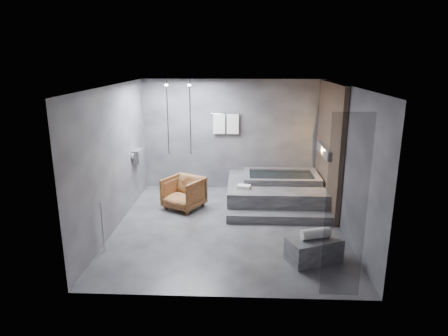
{
  "coord_description": "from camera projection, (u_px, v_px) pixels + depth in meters",
  "views": [
    {
      "loc": [
        0.24,
        -7.5,
        3.3
      ],
      "look_at": [
        -0.1,
        0.3,
        1.14
      ],
      "focal_mm": 32.0,
      "sensor_mm": 36.0,
      "label": 1
    }
  ],
  "objects": [
    {
      "name": "concrete_bench",
      "position": [
        314.0,
        250.0,
        6.68
      ],
      "size": [
        1.0,
        0.79,
        0.39
      ],
      "primitive_type": "cube",
      "rotation": [
        0.0,
        0.0,
        0.41
      ],
      "color": "#38383B",
      "rests_on": "ground"
    },
    {
      "name": "room",
      "position": [
        249.0,
        140.0,
        7.87
      ],
      "size": [
        5.0,
        5.04,
        2.82
      ],
      "color": "#2E2E31",
      "rests_on": "ground"
    },
    {
      "name": "deck_towel",
      "position": [
        244.0,
        187.0,
        8.85
      ],
      "size": [
        0.32,
        0.26,
        0.07
      ],
      "primitive_type": "cube",
      "rotation": [
        0.0,
        0.0,
        -0.23
      ],
      "color": "silver",
      "rests_on": "tub_deck"
    },
    {
      "name": "tub_deck",
      "position": [
        275.0,
        192.0,
        9.4
      ],
      "size": [
        2.2,
        2.0,
        0.5
      ],
      "primitive_type": "cube",
      "color": "#333336",
      "rests_on": "ground"
    },
    {
      "name": "tub_step",
      "position": [
        279.0,
        217.0,
        8.31
      ],
      "size": [
        2.2,
        0.36,
        0.18
      ],
      "primitive_type": "cube",
      "color": "#333336",
      "rests_on": "ground"
    },
    {
      "name": "driftwood_chair",
      "position": [
        184.0,
        193.0,
        8.99
      ],
      "size": [
        1.06,
        1.07,
        0.72
      ],
      "primitive_type": "imported",
      "rotation": [
        0.0,
        0.0,
        -0.51
      ],
      "color": "#462611",
      "rests_on": "ground"
    },
    {
      "name": "rolled_towel",
      "position": [
        315.0,
        234.0,
        6.62
      ],
      "size": [
        0.53,
        0.32,
        0.18
      ],
      "primitive_type": "cylinder",
      "rotation": [
        0.0,
        1.57,
        0.3
      ],
      "color": "silver",
      "rests_on": "concrete_bench"
    }
  ]
}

